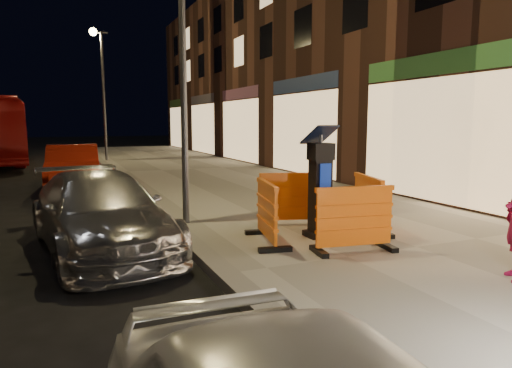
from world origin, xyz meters
name	(u,v)px	position (x,y,z in m)	size (l,w,h in m)	color
ground_plane	(229,285)	(0.00, 0.00, 0.00)	(120.00, 120.00, 0.00)	black
sidewalk	(416,252)	(3.00, 0.00, 0.07)	(6.00, 60.00, 0.15)	gray
kerb	(229,279)	(0.00, 0.00, 0.07)	(0.30, 60.00, 0.15)	slate
parking_kiosk	(320,185)	(1.99, 1.14, 1.00)	(0.54, 0.54, 1.71)	black
barrier_front	(354,219)	(1.99, 0.19, 0.63)	(1.22, 0.50, 0.95)	orange
barrier_back	(292,199)	(1.99, 2.09, 0.63)	(1.22, 0.50, 0.95)	orange
barrier_kerbside	(267,212)	(1.04, 1.14, 0.63)	(1.22, 0.50, 0.95)	orange
barrier_bldgside	(368,204)	(2.94, 1.14, 0.63)	(1.22, 0.50, 0.95)	orange
car_silver	(102,251)	(-1.32, 2.22, 0.00)	(1.70, 4.19, 1.22)	#B7B7BC
car_red	(74,190)	(-1.50, 9.30, 0.00)	(1.41, 4.04, 1.33)	maroon
street_lamp_mid	(183,57)	(0.25, 3.00, 3.15)	(0.12, 0.12, 6.00)	#3F3F44
street_lamp_far	(104,97)	(0.25, 18.00, 3.15)	(0.12, 0.12, 6.00)	#3F3F44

